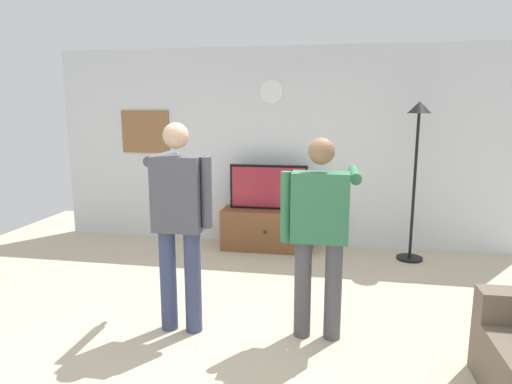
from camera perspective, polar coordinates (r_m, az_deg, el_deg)
ground_plane at (r=3.73m, az=-2.84°, el=-19.57°), size 8.40×8.40×0.00m
back_wall at (r=6.16m, az=3.26°, el=5.70°), size 6.40×0.10×2.70m
tv_stand at (r=6.02m, az=1.52°, el=-4.81°), size 1.22×0.49×0.55m
television at (r=5.94m, az=1.61°, el=0.64°), size 1.04×0.07×0.60m
wall_clock at (r=6.10m, az=2.02°, el=12.80°), size 0.31×0.03×0.31m
framed_picture at (r=6.62m, az=-13.99°, el=7.54°), size 0.71×0.04×0.60m
floor_lamp at (r=5.73m, az=19.97°, el=5.28°), size 0.32×0.32×1.97m
person_standing_nearer_lamp at (r=3.73m, az=-9.88°, el=-3.06°), size 0.58×0.78×1.77m
person_standing_nearer_couch at (r=3.61m, az=8.18°, el=-4.43°), size 0.63×0.78×1.66m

